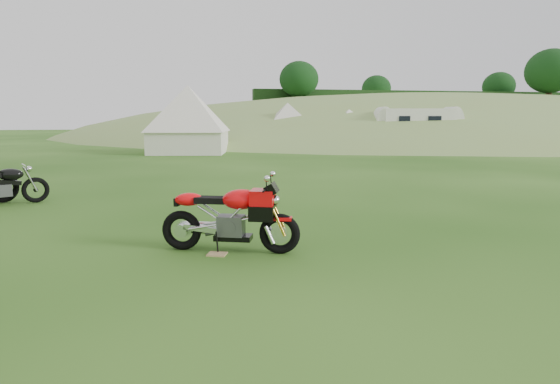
{
  "coord_description": "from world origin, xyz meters",
  "views": [
    {
      "loc": [
        -0.88,
        -5.14,
        1.77
      ],
      "look_at": [
        0.29,
        0.4,
        0.84
      ],
      "focal_mm": 30.0,
      "sensor_mm": 36.0,
      "label": 1
    }
  ],
  "objects": [
    {
      "name": "tent_left",
      "position": [
        -0.5,
        17.83,
        1.48
      ],
      "size": [
        3.99,
        3.99,
        2.96
      ],
      "primitive_type": null,
      "rotation": [
        0.0,
        0.0,
        -0.19
      ],
      "color": "silver",
      "rests_on": "ground"
    },
    {
      "name": "tent_right",
      "position": [
        8.82,
        21.24,
        1.16
      ],
      "size": [
        2.83,
        2.83,
        2.32
      ],
      "primitive_type": null,
      "rotation": [
        0.0,
        0.0,
        0.06
      ],
      "color": "white",
      "rests_on": "ground"
    },
    {
      "name": "hillside",
      "position": [
        24.0,
        40.0,
        0.0
      ],
      "size": [
        80.0,
        64.0,
        8.0
      ],
      "primitive_type": "ellipsoid",
      "color": "#839E50",
      "rests_on": "ground"
    },
    {
      "name": "plywood_board",
      "position": [
        -0.48,
        0.7,
        0.01
      ],
      "size": [
        0.29,
        0.26,
        0.02
      ],
      "primitive_type": "cube",
      "rotation": [
        0.0,
        0.0,
        -0.36
      ],
      "color": "tan",
      "rests_on": "ground"
    },
    {
      "name": "vintage_moto_c",
      "position": [
        -4.37,
        4.89,
        0.43
      ],
      "size": [
        1.64,
        1.01,
        0.86
      ],
      "primitive_type": null,
      "rotation": [
        0.0,
        0.0,
        0.42
      ],
      "color": "black",
      "rests_on": "ground"
    },
    {
      "name": "tent_mid",
      "position": [
        5.44,
        22.68,
        1.29
      ],
      "size": [
        3.15,
        3.15,
        2.58
      ],
      "primitive_type": null,
      "rotation": [
        0.0,
        0.0,
        -0.06
      ],
      "color": "beige",
      "rests_on": "ground"
    },
    {
      "name": "sport_motorcycle",
      "position": [
        -0.3,
        0.82,
        0.53
      ],
      "size": [
        1.8,
        1.01,
        1.05
      ],
      "primitive_type": null,
      "rotation": [
        0.0,
        0.0,
        -0.35
      ],
      "color": "#F0080C",
      "rests_on": "ground"
    },
    {
      "name": "ground",
      "position": [
        0.0,
        0.0,
        0.0
      ],
      "size": [
        120.0,
        120.0,
        0.0
      ],
      "primitive_type": "plane",
      "color": "#1F4A10",
      "rests_on": "ground"
    },
    {
      "name": "caravan",
      "position": [
        11.95,
        18.98,
        1.1
      ],
      "size": [
        5.07,
        3.12,
        2.2
      ],
      "primitive_type": null,
      "rotation": [
        0.0,
        0.0,
        -0.23
      ],
      "color": "white",
      "rests_on": "ground"
    },
    {
      "name": "hedgerow",
      "position": [
        24.0,
        40.0,
        0.0
      ],
      "size": [
        36.0,
        1.2,
        8.6
      ],
      "primitive_type": null,
      "color": "black",
      "rests_on": "ground"
    }
  ]
}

